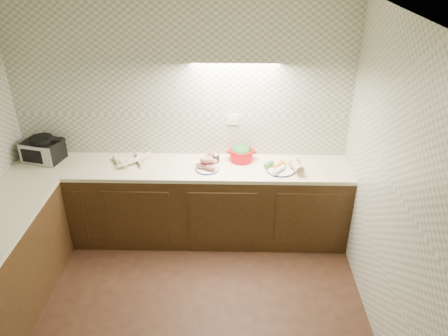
{
  "coord_description": "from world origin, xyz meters",
  "views": [
    {
      "loc": [
        0.55,
        -2.57,
        3.1
      ],
      "look_at": [
        0.47,
        1.25,
        1.02
      ],
      "focal_mm": 35.0,
      "sensor_mm": 36.0,
      "label": 1
    }
  ],
  "objects_px": {
    "toaster_oven": "(43,150)",
    "onion_bowl": "(212,158)",
    "dutch_oven": "(241,153)",
    "veg_plate": "(287,165)",
    "parsnip_pile": "(131,161)",
    "sweet_potato_plate": "(208,164)"
  },
  "relations": [
    {
      "from": "dutch_oven",
      "to": "veg_plate",
      "type": "distance_m",
      "value": 0.52
    },
    {
      "from": "toaster_oven",
      "to": "veg_plate",
      "type": "relative_size",
      "value": 1.1
    },
    {
      "from": "parsnip_pile",
      "to": "sweet_potato_plate",
      "type": "xyz_separation_m",
      "value": [
        0.83,
        -0.1,
        0.03
      ]
    },
    {
      "from": "parsnip_pile",
      "to": "veg_plate",
      "type": "bearing_deg",
      "value": -3.06
    },
    {
      "from": "parsnip_pile",
      "to": "toaster_oven",
      "type": "bearing_deg",
      "value": 175.78
    },
    {
      "from": "toaster_oven",
      "to": "onion_bowl",
      "type": "relative_size",
      "value": 2.85
    },
    {
      "from": "veg_plate",
      "to": "onion_bowl",
      "type": "bearing_deg",
      "value": 167.57
    },
    {
      "from": "parsnip_pile",
      "to": "onion_bowl",
      "type": "height_order",
      "value": "onion_bowl"
    },
    {
      "from": "parsnip_pile",
      "to": "dutch_oven",
      "type": "bearing_deg",
      "value": 5.87
    },
    {
      "from": "dutch_oven",
      "to": "onion_bowl",
      "type": "bearing_deg",
      "value": -175.41
    },
    {
      "from": "parsnip_pile",
      "to": "veg_plate",
      "type": "height_order",
      "value": "veg_plate"
    },
    {
      "from": "onion_bowl",
      "to": "veg_plate",
      "type": "relative_size",
      "value": 0.39
    },
    {
      "from": "veg_plate",
      "to": "sweet_potato_plate",
      "type": "bearing_deg",
      "value": -179.22
    },
    {
      "from": "sweet_potato_plate",
      "to": "dutch_oven",
      "type": "bearing_deg",
      "value": 31.86
    },
    {
      "from": "onion_bowl",
      "to": "dutch_oven",
      "type": "distance_m",
      "value": 0.32
    },
    {
      "from": "sweet_potato_plate",
      "to": "veg_plate",
      "type": "height_order",
      "value": "sweet_potato_plate"
    },
    {
      "from": "onion_bowl",
      "to": "sweet_potato_plate",
      "type": "bearing_deg",
      "value": -102.28
    },
    {
      "from": "toaster_oven",
      "to": "onion_bowl",
      "type": "distance_m",
      "value": 1.83
    },
    {
      "from": "toaster_oven",
      "to": "onion_bowl",
      "type": "height_order",
      "value": "toaster_oven"
    },
    {
      "from": "toaster_oven",
      "to": "parsnip_pile",
      "type": "relative_size",
      "value": 1.17
    },
    {
      "from": "parsnip_pile",
      "to": "onion_bowl",
      "type": "xyz_separation_m",
      "value": [
        0.87,
        0.08,
        0.01
      ]
    },
    {
      "from": "sweet_potato_plate",
      "to": "onion_bowl",
      "type": "height_order",
      "value": "sweet_potato_plate"
    }
  ]
}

